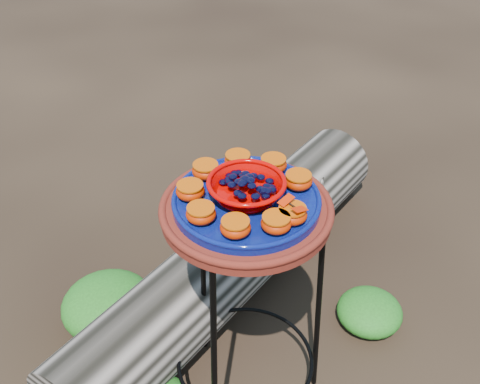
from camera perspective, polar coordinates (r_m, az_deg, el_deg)
plant_stand at (r=1.70m, az=0.52°, el=-11.50°), size 0.44×0.44×0.70m
terracotta_saucer at (r=1.45m, az=0.60°, el=-1.84°), size 0.41×0.41×0.03m
cobalt_plate at (r=1.43m, az=0.61°, el=-0.95°), size 0.35×0.35×0.02m
red_bowl at (r=1.41m, az=0.62°, el=0.22°), size 0.18×0.18×0.05m
glass_gems at (r=1.39m, az=0.63°, el=1.42°), size 0.14×0.14×0.02m
orange_half_0 at (r=1.35m, az=4.97°, el=-2.13°), size 0.07×0.07×0.04m
orange_half_1 at (r=1.45m, az=5.55°, el=1.05°), size 0.07×0.07×0.04m
orange_half_2 at (r=1.51m, az=3.18°, el=2.63°), size 0.07×0.07×0.04m
orange_half_3 at (r=1.52m, az=-0.21°, el=3.00°), size 0.07×0.07×0.04m
orange_half_4 at (r=1.49m, az=-3.27°, el=2.05°), size 0.07×0.07×0.04m
orange_half_5 at (r=1.42m, az=-4.74°, el=0.09°), size 0.07×0.07×0.04m
orange_half_6 at (r=1.35m, az=-3.73°, el=-2.09°), size 0.07×0.07×0.04m
orange_half_7 at (r=1.31m, az=-0.44°, el=-3.38°), size 0.07×0.07×0.04m
orange_half_8 at (r=1.32m, az=3.44°, el=-2.98°), size 0.07×0.07×0.04m
butterfly at (r=1.34m, az=5.03°, el=-1.27°), size 0.08×0.05×0.01m
driftwood_log at (r=2.16m, az=-0.71°, el=-6.20°), size 1.61×0.84×0.29m
foliage_right at (r=2.15m, az=12.20°, el=-10.96°), size 0.23×0.23×0.11m
foliage_back at (r=2.14m, az=-12.42°, el=-10.32°), size 0.32×0.32×0.16m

